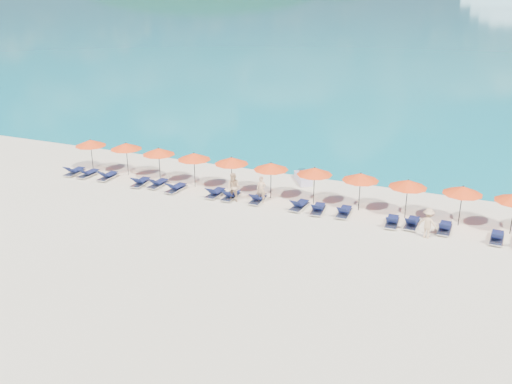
% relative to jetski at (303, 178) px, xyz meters
% --- Properties ---
extents(ground, '(1400.00, 1400.00, 0.00)m').
position_rel_jetski_xyz_m(ground, '(-0.84, -8.84, -0.30)').
color(ground, beige).
extents(headland_main, '(374.00, 242.00, 126.50)m').
position_rel_jetski_xyz_m(headland_main, '(-300.84, 531.16, -38.30)').
color(headland_main, black).
rests_on(headland_main, ground).
extents(headland_small, '(162.00, 126.00, 85.50)m').
position_rel_jetski_xyz_m(headland_small, '(-150.84, 551.16, -35.30)').
color(headland_small, black).
rests_on(headland_small, ground).
extents(jetski, '(1.76, 2.17, 0.74)m').
position_rel_jetski_xyz_m(jetski, '(0.00, 0.00, 0.00)').
color(jetski, silver).
rests_on(jetski, ground).
extents(beachgoer_a, '(0.65, 0.51, 1.58)m').
position_rel_jetski_xyz_m(beachgoer_a, '(-1.15, -4.33, 0.49)').
color(beachgoer_a, tan).
rests_on(beachgoer_a, ground).
extents(beachgoer_b, '(0.87, 0.51, 1.77)m').
position_rel_jetski_xyz_m(beachgoer_b, '(-2.67, -4.90, 0.58)').
color(beachgoer_b, tan).
rests_on(beachgoer_b, ground).
extents(beachgoer_c, '(1.11, 0.68, 1.61)m').
position_rel_jetski_xyz_m(beachgoer_c, '(8.57, -5.57, 0.50)').
color(beachgoer_c, tan).
rests_on(beachgoer_c, ground).
extents(umbrella_0, '(2.10, 2.10, 2.28)m').
position_rel_jetski_xyz_m(umbrella_0, '(-14.08, -3.51, 1.71)').
color(umbrella_0, black).
rests_on(umbrella_0, ground).
extents(umbrella_1, '(2.10, 2.10, 2.28)m').
position_rel_jetski_xyz_m(umbrella_1, '(-11.37, -3.24, 1.71)').
color(umbrella_1, black).
rests_on(umbrella_1, ground).
extents(umbrella_2, '(2.10, 2.10, 2.28)m').
position_rel_jetski_xyz_m(umbrella_2, '(-8.71, -3.44, 1.71)').
color(umbrella_2, black).
rests_on(umbrella_2, ground).
extents(umbrella_3, '(2.10, 2.10, 2.28)m').
position_rel_jetski_xyz_m(umbrella_3, '(-6.07, -3.51, 1.71)').
color(umbrella_3, black).
rests_on(umbrella_3, ground).
extents(umbrella_4, '(2.10, 2.10, 2.28)m').
position_rel_jetski_xyz_m(umbrella_4, '(-3.53, -3.39, 1.71)').
color(umbrella_4, black).
rests_on(umbrella_4, ground).
extents(umbrella_5, '(2.10, 2.10, 2.28)m').
position_rel_jetski_xyz_m(umbrella_5, '(-0.88, -3.48, 1.71)').
color(umbrella_5, black).
rests_on(umbrella_5, ground).
extents(umbrella_6, '(2.10, 2.10, 2.28)m').
position_rel_jetski_xyz_m(umbrella_6, '(1.78, -3.33, 1.71)').
color(umbrella_6, black).
rests_on(umbrella_6, ground).
extents(umbrella_7, '(2.10, 2.10, 2.28)m').
position_rel_jetski_xyz_m(umbrella_7, '(4.47, -3.29, 1.71)').
color(umbrella_7, black).
rests_on(umbrella_7, ground).
extents(umbrella_8, '(2.10, 2.10, 2.28)m').
position_rel_jetski_xyz_m(umbrella_8, '(7.10, -3.38, 1.71)').
color(umbrella_8, black).
rests_on(umbrella_8, ground).
extents(umbrella_9, '(2.10, 2.10, 2.28)m').
position_rel_jetski_xyz_m(umbrella_9, '(9.92, -3.29, 1.71)').
color(umbrella_9, black).
rests_on(umbrella_9, ground).
extents(lounger_0, '(0.67, 1.72, 0.66)m').
position_rel_jetski_xyz_m(lounger_0, '(-14.73, -4.66, -0.07)').
color(lounger_0, silver).
rests_on(lounger_0, ground).
extents(lounger_1, '(0.73, 1.74, 0.66)m').
position_rel_jetski_xyz_m(lounger_1, '(-13.60, -4.62, -0.07)').
color(lounger_1, silver).
rests_on(lounger_1, ground).
extents(lounger_2, '(0.66, 1.72, 0.66)m').
position_rel_jetski_xyz_m(lounger_2, '(-12.07, -4.55, -0.07)').
color(lounger_2, silver).
rests_on(lounger_2, ground).
extents(lounger_3, '(0.75, 1.74, 0.66)m').
position_rel_jetski_xyz_m(lounger_3, '(-9.39, -4.71, -0.07)').
color(lounger_3, silver).
rests_on(lounger_3, ground).
extents(lounger_4, '(0.69, 1.72, 0.66)m').
position_rel_jetski_xyz_m(lounger_4, '(-8.22, -4.48, -0.07)').
color(lounger_4, silver).
rests_on(lounger_4, ground).
extents(lounger_5, '(0.76, 1.75, 0.66)m').
position_rel_jetski_xyz_m(lounger_5, '(-6.74, -4.76, -0.07)').
color(lounger_5, silver).
rests_on(lounger_5, ground).
extents(lounger_6, '(0.70, 1.73, 0.66)m').
position_rel_jetski_xyz_m(lounger_6, '(-4.08, -4.57, -0.07)').
color(lounger_6, silver).
rests_on(lounger_6, ground).
extents(lounger_7, '(0.65, 1.71, 0.66)m').
position_rel_jetski_xyz_m(lounger_7, '(-3.03, -4.59, -0.07)').
color(lounger_7, silver).
rests_on(lounger_7, ground).
extents(lounger_8, '(0.70, 1.73, 0.66)m').
position_rel_jetski_xyz_m(lounger_8, '(-1.32, -4.44, -0.07)').
color(lounger_8, silver).
rests_on(lounger_8, ground).
extents(lounger_9, '(0.77, 1.75, 0.66)m').
position_rel_jetski_xyz_m(lounger_9, '(1.29, -4.47, -0.07)').
color(lounger_9, silver).
rests_on(lounger_9, ground).
extents(lounger_10, '(0.79, 1.75, 0.66)m').
position_rel_jetski_xyz_m(lounger_10, '(2.44, -4.56, -0.07)').
color(lounger_10, silver).
rests_on(lounger_10, ground).
extents(lounger_11, '(0.69, 1.72, 0.66)m').
position_rel_jetski_xyz_m(lounger_11, '(3.91, -4.40, -0.07)').
color(lounger_11, silver).
rests_on(lounger_11, ground).
extents(lounger_12, '(0.74, 1.74, 0.66)m').
position_rel_jetski_xyz_m(lounger_12, '(6.64, -4.71, -0.07)').
color(lounger_12, silver).
rests_on(lounger_12, ground).
extents(lounger_13, '(0.68, 1.72, 0.66)m').
position_rel_jetski_xyz_m(lounger_13, '(7.65, -4.48, -0.07)').
color(lounger_13, silver).
rests_on(lounger_13, ground).
extents(lounger_14, '(0.63, 1.70, 0.66)m').
position_rel_jetski_xyz_m(lounger_14, '(9.33, -4.48, -0.07)').
color(lounger_14, silver).
rests_on(lounger_14, ground).
extents(lounger_15, '(0.68, 1.72, 0.66)m').
position_rel_jetski_xyz_m(lounger_15, '(11.88, -4.66, -0.07)').
color(lounger_15, silver).
rests_on(lounger_15, ground).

